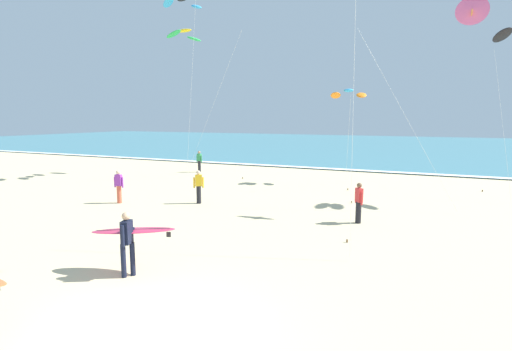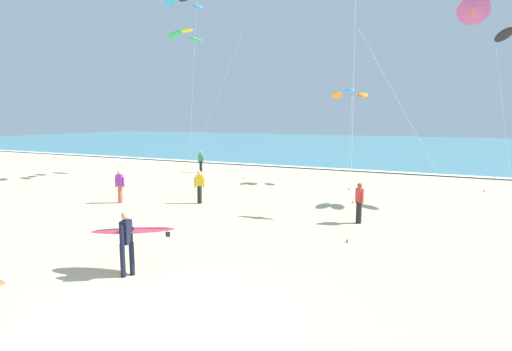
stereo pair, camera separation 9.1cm
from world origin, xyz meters
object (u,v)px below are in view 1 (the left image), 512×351
Objects in this scene: kite_arc_golden_mid at (184,35)px; kite_delta_rose_near at (472,11)px; kite_arc_charcoal_high at (183,3)px; bystander_yellow_top at (199,187)px; surfer_trailing at (130,235)px; bystander_red_top at (359,203)px; bystander_purple_top at (119,186)px; kite_arc_cobalt_low at (348,94)px; bystander_green_top at (199,161)px.

kite_delta_rose_near is at bearing -17.56° from kite_arc_golden_mid.
kite_arc_golden_mid is (-17.62, 5.58, 1.52)m from kite_delta_rose_near.
bystander_yellow_top is (5.33, -6.69, -10.55)m from kite_arc_charcoal_high.
kite_arc_charcoal_high reaches higher than surfer_trailing.
kite_delta_rose_near is 5.62× the size of bystander_red_top.
bystander_yellow_top is 1.00× the size of bystander_red_top.
surfer_trailing is 9.40m from bystander_purple_top.
bystander_purple_top is at bearing 135.48° from surfer_trailing.
kite_arc_charcoal_high reaches higher than kite_arc_cobalt_low.
surfer_trailing is at bearing -119.80° from bystander_red_top.
bystander_red_top is at bearing -35.73° from bystander_green_top.
kite_delta_rose_near is at bearing 14.47° from bystander_yellow_top.
surfer_trailing reaches higher than bystander_yellow_top.
kite_arc_cobalt_low is (-6.14, 6.23, -2.78)m from kite_delta_rose_near.
kite_delta_rose_near is 8.90m from bystander_red_top.
kite_arc_golden_mid reaches higher than kite_arc_cobalt_low.
bystander_red_top is at bearing -136.78° from kite_delta_rose_near.
kite_arc_cobalt_low is 3.65× the size of bystander_green_top.
kite_arc_charcoal_high reaches higher than kite_arc_golden_mid.
bystander_purple_top is at bearing -174.28° from bystander_red_top.
surfer_trailing reaches higher than bystander_green_top.
kite_arc_cobalt_low is 3.65× the size of bystander_purple_top.
bystander_yellow_top is at bearing 176.69° from bystander_red_top.
surfer_trailing is at bearing -62.15° from bystander_green_top.
kite_arc_golden_mid is at bearing -113.51° from bystander_green_top.
kite_delta_rose_near is at bearing -13.06° from kite_arc_charcoal_high.
kite_arc_charcoal_high is 7.38× the size of bystander_green_top.
surfer_trailing is at bearing -60.11° from kite_arc_charcoal_high.
bystander_green_top is (-9.27, 17.54, -0.24)m from surfer_trailing.
bystander_green_top is (-11.07, 0.29, -4.69)m from kite_arc_cobalt_low.
bystander_red_top is at bearing -28.87° from kite_arc_charcoal_high.
kite_delta_rose_near is 18.54m from kite_arc_golden_mid.
bystander_purple_top is at bearing -156.08° from bystander_yellow_top.
kite_arc_cobalt_low reaches higher than bystander_purple_top.
surfer_trailing is 19.84m from bystander_green_top.
kite_delta_rose_near is at bearing -20.77° from bystander_green_top.
kite_arc_charcoal_high is 13.58m from bystander_yellow_top.
kite_delta_rose_near is 0.76× the size of kite_arc_charcoal_high.
bystander_yellow_top is at bearing 111.47° from surfer_trailing.
kite_delta_rose_near is at bearing -45.44° from kite_arc_cobalt_low.
bystander_yellow_top is at bearing 23.92° from bystander_purple_top.
bystander_yellow_top is at bearing -57.17° from bystander_green_top.
kite_arc_cobalt_low is 11.40m from bystander_yellow_top.
kite_arc_cobalt_low reaches higher than surfer_trailing.
kite_delta_rose_near reaches higher than kite_arc_cobalt_low.
kite_arc_cobalt_low is at bearing -1.52° from bystander_green_top.
kite_arc_golden_mid is at bearing 162.44° from kite_delta_rose_near.
kite_delta_rose_near is 5.62× the size of bystander_purple_top.
kite_arc_cobalt_low reaches higher than bystander_yellow_top.
kite_arc_charcoal_high is at bearing 102.49° from bystander_purple_top.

